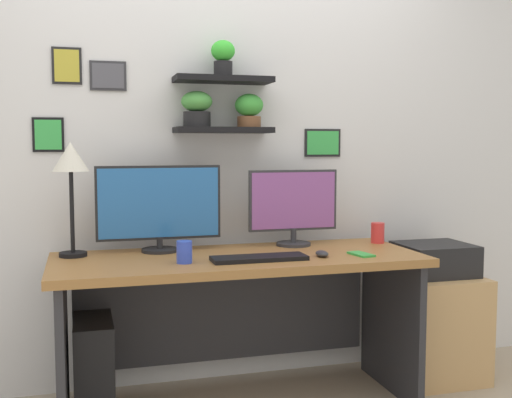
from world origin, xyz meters
The scene contains 13 objects.
back_wall_assembly centered at (0.00, 0.44, 1.36)m, with size 4.40×0.24×2.70m.
desk centered at (0.00, 0.06, 0.54)m, with size 1.75×0.68×0.75m.
monitor_left centered at (-0.35, 0.22, 0.97)m, with size 0.61×0.18×0.43m.
monitor_right centered at (0.35, 0.22, 0.96)m, with size 0.48×0.18×0.40m.
keyboard centered at (0.06, -0.14, 0.76)m, with size 0.44×0.14×0.02m, color black.
computer_mouse centered at (0.37, -0.14, 0.77)m, with size 0.06×0.09×0.03m, color #2D2D33.
desk_lamp centered at (-0.76, 0.19, 1.18)m, with size 0.17×0.17×0.54m.
cell_phone centered at (0.57, -0.15, 0.76)m, with size 0.07×0.14×0.01m, color green.
pen_cup centered at (-0.28, -0.12, 0.80)m, with size 0.07×0.07×0.10m, color blue.
water_cup centered at (0.81, 0.16, 0.81)m, with size 0.07×0.07×0.11m, color red.
drawer_cabinet centered at (1.14, 0.12, 0.28)m, with size 0.44×0.50×0.57m, color tan.
printer centered at (1.14, 0.12, 0.65)m, with size 0.38×0.34×0.17m, color black.
computer_tower_left centered at (-0.68, 0.12, 0.23)m, with size 0.18×0.40×0.46m, color black.
Camera 1 is at (-0.72, -2.84, 1.28)m, focal length 43.57 mm.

